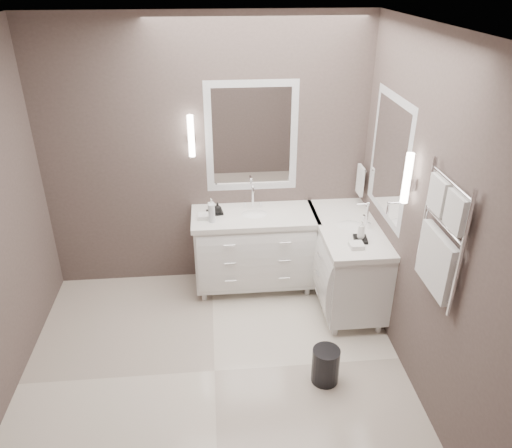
{
  "coord_description": "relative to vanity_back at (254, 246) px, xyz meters",
  "views": [
    {
      "loc": [
        0.05,
        -3.17,
        3.05
      ],
      "look_at": [
        0.42,
        0.7,
        1.01
      ],
      "focal_mm": 35.0,
      "sensor_mm": 36.0,
      "label": 1
    }
  ],
  "objects": [
    {
      "name": "wall_back",
      "position": [
        -0.45,
        0.28,
        0.86
      ],
      "size": [
        3.2,
        0.01,
        2.7
      ],
      "primitive_type": "cube",
      "color": "#544643",
      "rests_on": "floor"
    },
    {
      "name": "vanity_back",
      "position": [
        0.0,
        0.0,
        0.0
      ],
      "size": [
        1.24,
        0.59,
        0.97
      ],
      "color": "white",
      "rests_on": "floor"
    },
    {
      "name": "soap_bottle_b",
      "position": [
        -0.36,
        0.02,
        0.44
      ],
      "size": [
        0.11,
        0.11,
        0.11
      ],
      "primitive_type": "imported",
      "rotation": [
        0.0,
        0.0,
        -0.41
      ],
      "color": "black",
      "rests_on": "amenity_tray_back"
    },
    {
      "name": "mirror_back",
      "position": [
        -0.0,
        0.26,
        1.06
      ],
      "size": [
        0.9,
        0.02,
        1.1
      ],
      "color": "white",
      "rests_on": "wall_back"
    },
    {
      "name": "amenity_tray_back",
      "position": [
        -0.39,
        0.05,
        0.38
      ],
      "size": [
        0.17,
        0.14,
        0.02
      ],
      "primitive_type": "cube",
      "rotation": [
        0.0,
        0.0,
        0.13
      ],
      "color": "black",
      "rests_on": "vanity_back"
    },
    {
      "name": "towel_bar_corner",
      "position": [
        1.09,
        0.13,
        0.63
      ],
      "size": [
        0.03,
        0.22,
        0.3
      ],
      "color": "white",
      "rests_on": "wall_right"
    },
    {
      "name": "floor",
      "position": [
        -0.45,
        -1.23,
        -0.49
      ],
      "size": [
        3.2,
        3.0,
        0.01
      ],
      "primitive_type": "cube",
      "color": "white",
      "rests_on": "ground"
    },
    {
      "name": "soap_bottle_c",
      "position": [
        0.9,
        -0.61,
        0.47
      ],
      "size": [
        0.08,
        0.08,
        0.17
      ],
      "primitive_type": "imported",
      "rotation": [
        0.0,
        0.0,
        0.23
      ],
      "color": "white",
      "rests_on": "amenity_tray_right"
    },
    {
      "name": "soap_bottle_a",
      "position": [
        -0.42,
        0.07,
        0.45
      ],
      "size": [
        0.07,
        0.08,
        0.13
      ],
      "primitive_type": "imported",
      "rotation": [
        0.0,
        0.0,
        0.38
      ],
      "color": "white",
      "rests_on": "amenity_tray_back"
    },
    {
      "name": "wall_front",
      "position": [
        -0.45,
        -2.73,
        0.86
      ],
      "size": [
        3.2,
        0.01,
        2.7
      ],
      "primitive_type": "cube",
      "color": "#544643",
      "rests_on": "floor"
    },
    {
      "name": "mirror_right",
      "position": [
        1.14,
        -0.43,
        1.06
      ],
      "size": [
        0.02,
        0.9,
        1.1
      ],
      "color": "white",
      "rests_on": "wall_right"
    },
    {
      "name": "sconce_back",
      "position": [
        -0.58,
        0.2,
        1.11
      ],
      "size": [
        0.06,
        0.06,
        0.4
      ],
      "color": "white",
      "rests_on": "wall_back"
    },
    {
      "name": "amenity_tray_right",
      "position": [
        0.9,
        -0.61,
        0.38
      ],
      "size": [
        0.14,
        0.17,
        0.02
      ],
      "primitive_type": "cube",
      "rotation": [
        0.0,
        0.0,
        -0.14
      ],
      "color": "black",
      "rests_on": "vanity_right"
    },
    {
      "name": "towel_ladder",
      "position": [
        1.1,
        -1.63,
        0.91
      ],
      "size": [
        0.06,
        0.58,
        0.9
      ],
      "color": "white",
      "rests_on": "wall_right"
    },
    {
      "name": "water_bottle",
      "position": [
        -0.42,
        -0.13,
        0.46
      ],
      "size": [
        0.08,
        0.08,
        0.18
      ],
      "primitive_type": "cylinder",
      "rotation": [
        0.0,
        0.0,
        0.25
      ],
      "color": "silver",
      "rests_on": "vanity_back"
    },
    {
      "name": "waste_bin",
      "position": [
        0.45,
        -1.41,
        -0.33
      ],
      "size": [
        0.23,
        0.23,
        0.31
      ],
      "primitive_type": "cylinder",
      "rotation": [
        0.0,
        0.0,
        0.04
      ],
      "color": "black",
      "rests_on": "floor"
    },
    {
      "name": "sconce_right",
      "position": [
        1.08,
        -1.01,
        1.11
      ],
      "size": [
        0.06,
        0.06,
        0.4
      ],
      "color": "white",
      "rests_on": "wall_right"
    },
    {
      "name": "ceiling",
      "position": [
        -0.45,
        -1.23,
        2.22
      ],
      "size": [
        3.2,
        3.0,
        0.01
      ],
      "primitive_type": "cube",
      "color": "white",
      "rests_on": "wall_back"
    },
    {
      "name": "wall_right",
      "position": [
        1.15,
        -1.23,
        0.86
      ],
      "size": [
        0.01,
        3.0,
        2.7
      ],
      "primitive_type": "cube",
      "color": "#544643",
      "rests_on": "floor"
    },
    {
      "name": "vanity_right",
      "position": [
        0.88,
        -0.33,
        0.0
      ],
      "size": [
        0.59,
        1.24,
        0.97
      ],
      "color": "white",
      "rests_on": "floor"
    }
  ]
}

